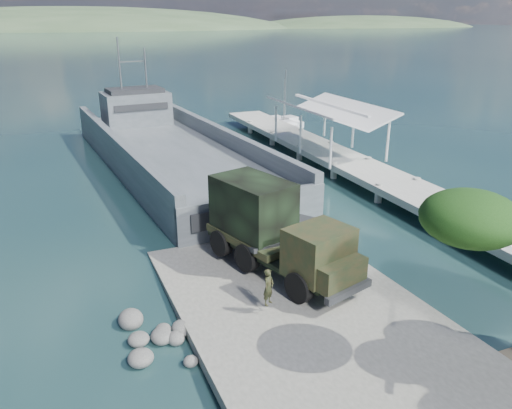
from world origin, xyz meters
name	(u,v)px	position (x,y,z in m)	size (l,w,h in m)	color
ground	(296,309)	(0.00, 0.00, 0.00)	(1400.00, 1400.00, 0.00)	#1B4043
boat_ramp	(307,316)	(0.00, -1.00, 0.25)	(10.00, 18.00, 0.50)	slate
shoreline_rocks	(153,335)	(-6.20, 0.50, 0.00)	(3.20, 5.60, 0.90)	#545552
distant_headlands	(99,29)	(50.00, 560.00, 0.00)	(1000.00, 240.00, 48.00)	#3A5233
pier	(334,149)	(13.00, 18.77, 1.60)	(6.40, 44.00, 6.10)	#A5A69C
landing_craft	(171,157)	(0.14, 23.94, 0.91)	(12.18, 38.15, 11.16)	#4B5559
military_truck	(273,228)	(0.32, 3.21, 2.55)	(5.10, 9.26, 4.12)	black
soldier	(268,295)	(-1.52, -0.44, 1.30)	(0.59, 0.38, 1.60)	#1C301A
sailboat_near	(284,126)	(16.02, 34.86, 0.30)	(2.16, 4.86, 5.71)	white
sailboat_far	(286,122)	(16.98, 36.56, 0.35)	(2.58, 5.63, 6.62)	white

